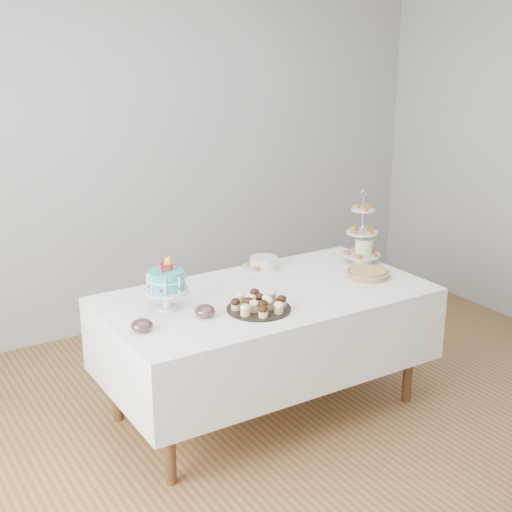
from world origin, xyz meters
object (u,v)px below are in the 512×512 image
cupcake_tray (259,303)px  tiered_stand (362,233)px  table (266,329)px  jam_bowl_b (205,311)px  pie (368,273)px  plate_stack (264,262)px  birthday_cake (167,291)px  jam_bowl_a (142,326)px  pastry_plate (260,266)px  utensil_pitcher (364,250)px

cupcake_tray → tiered_stand: bearing=19.0°
table → jam_bowl_b: (-0.47, -0.13, 0.26)m
pie → jam_bowl_b: bearing=-178.4°
tiered_stand → plate_stack: tiered_stand is taller
birthday_cake → jam_bowl_a: size_ratio=3.32×
birthday_cake → cupcake_tray: 0.51m
tiered_stand → pastry_plate: 0.70m
cupcake_tray → utensil_pitcher: utensil_pitcher is taller
pie → pastry_plate: 0.69m
birthday_cake → pie: size_ratio=1.41×
plate_stack → cupcake_tray: bearing=-124.6°
birthday_cake → pie: 1.31m
table → plate_stack: plate_stack is taller
birthday_cake → jam_bowl_a: birthday_cake is taller
pie → pastry_plate: bearing=134.4°
table → utensil_pitcher: size_ratio=7.36×
plate_stack → pie: bearing=-47.3°
cupcake_tray → jam_bowl_b: cupcake_tray is taller
pie → pastry_plate: pie is taller
birthday_cake → pie: bearing=-25.4°
cupcake_tray → plate_stack: bearing=55.4°
table → cupcake_tray: (-0.18, -0.20, 0.27)m
pie → jam_bowl_a: bearing=-178.7°
tiered_stand → jam_bowl_b: size_ratio=4.28×
jam_bowl_b → birthday_cake: bearing=121.2°
tiered_stand → pastry_plate: size_ratio=2.03×
birthday_cake → tiered_stand: tiered_stand is taller
tiered_stand → jam_bowl_b: tiered_stand is taller
jam_bowl_a → birthday_cake: bearing=41.0°
pie → plate_stack: bearing=132.7°
tiered_stand → utensil_pitcher: 0.12m
utensil_pitcher → birthday_cake: bearing=-168.9°
birthday_cake → utensil_pitcher: birthday_cake is taller
birthday_cake → tiered_stand: 1.44m
tiered_stand → jam_bowl_a: tiered_stand is taller
table → plate_stack: bearing=59.4°
utensil_pitcher → pie: bearing=-114.6°
plate_stack → jam_bowl_b: (-0.71, -0.53, -0.00)m
pastry_plate → utensil_pitcher: utensil_pitcher is taller
birthday_cake → plate_stack: bearing=3.3°
birthday_cake → table: bearing=-25.3°
pie → pastry_plate: (-0.48, 0.49, -0.01)m
plate_stack → table: bearing=-120.6°
pie → jam_bowl_b: size_ratio=2.39×
pastry_plate → table: bearing=-117.6°
cupcake_tray → pastry_plate: 0.71m
tiered_stand → utensil_pitcher: size_ratio=1.88×
tiered_stand → jam_bowl_a: (-1.68, -0.28, -0.17)m
tiered_stand → jam_bowl_a: bearing=-170.5°
cupcake_tray → birthday_cake: bearing=146.6°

